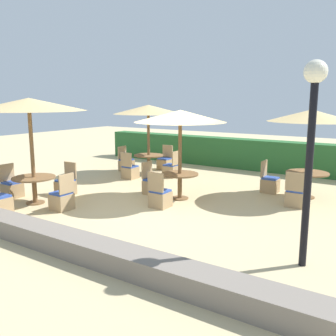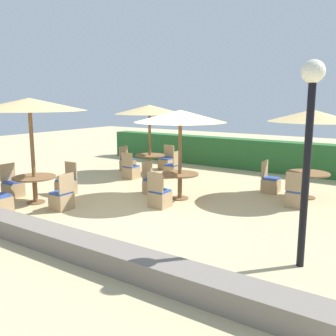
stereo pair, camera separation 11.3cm
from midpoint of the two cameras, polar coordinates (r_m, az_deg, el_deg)
The scene contains 23 objects.
ground_plane at distance 9.74m, azimuth -1.65°, elevation -5.75°, with size 40.00×40.00×0.00m, color #C6B284.
hedge_row at distance 14.99m, azimuth 12.30°, elevation 2.08°, with size 13.00×0.70×1.16m, color #28602D.
stone_border at distance 7.39m, azimuth -16.97°, elevation -10.15°, with size 10.00×0.56×0.36m, color slate.
lamp_post at distance 6.24m, azimuth 21.26°, elevation 6.29°, with size 0.36×0.36×3.32m.
parasol_center at distance 10.05m, azimuth 2.21°, elevation 7.84°, with size 2.48×2.48×2.43m.
round_table_center at distance 10.27m, azimuth 2.14°, elevation -1.70°, with size 1.02×1.02×0.71m.
patio_chair_center_west at distance 10.87m, azimuth -2.07°, elevation -2.59°, with size 0.46×0.46×0.93m.
patio_chair_center_south at distance 9.54m, azimuth -0.94°, elevation -4.47°, with size 0.46×0.46×0.93m.
parasol_front_left at distance 10.22m, azimuth -20.08°, elevation 9.04°, with size 2.88×2.88×2.75m.
round_table_front_left at distance 10.45m, azimuth -19.38°, elevation -2.02°, with size 1.11×1.11×0.71m.
patio_chair_front_left_west at distance 11.38m, azimuth -22.33°, elevation -2.79°, with size 0.46×0.46×0.93m.
patio_chair_front_left_north at distance 11.15m, azimuth -14.93°, elevation -2.60°, with size 0.46×0.46×0.93m.
patio_chair_front_left_east at distance 9.71m, azimuth -15.53°, elevation -4.59°, with size 0.46×0.46×0.93m.
parasol_back_right at distance 10.84m, azimuth 21.38°, elevation 7.37°, with size 2.34×2.34×2.44m.
round_table_back_right at distance 11.04m, azimuth 20.79°, elevation -1.36°, with size 1.15×1.15×0.72m.
patio_chair_back_right_west at distance 11.43m, azimuth 15.59°, elevation -2.33°, with size 0.46×0.46×0.93m.
patio_chair_back_right_south at distance 10.11m, azimuth 19.23°, elevation -4.20°, with size 0.46×0.46×0.93m.
parasol_back_left at distance 13.54m, azimuth -2.61°, elevation 8.86°, with size 2.50×2.50×2.50m.
round_table_back_left at distance 13.71m, azimuth -2.54°, elevation 1.43°, with size 1.08×1.08×0.70m.
patio_chair_back_left_east at distance 13.18m, azimuth 0.92°, elevation -0.23°, with size 0.46×0.46×0.93m.
patio_chair_back_left_west at distance 14.40m, azimuth -5.97°, elevation 0.64°, with size 0.46×0.46×0.93m.
patio_chair_back_left_south at distance 12.97m, azimuth -5.43°, elevation -0.46°, with size 0.46×0.46×0.93m.
patio_chair_back_left_north at distance 14.59m, azimuth -0.04°, elevation 0.82°, with size 0.46×0.46×0.93m.
Camera 2 is at (5.50, -7.56, 2.75)m, focal length 40.00 mm.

